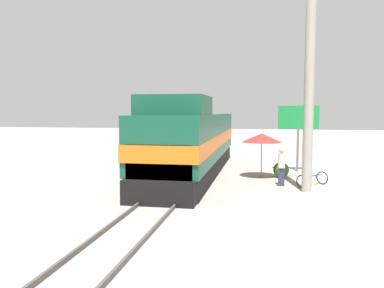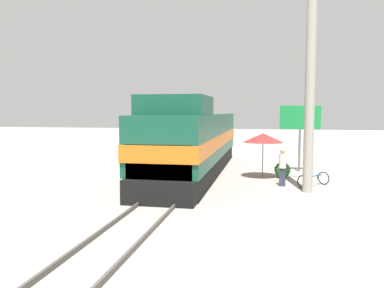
% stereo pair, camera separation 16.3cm
% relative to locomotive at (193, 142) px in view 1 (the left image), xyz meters
% --- Properties ---
extents(ground_plane, '(120.00, 120.00, 0.00)m').
position_rel_locomotive_xyz_m(ground_plane, '(0.00, -2.98, -1.87)').
color(ground_plane, gray).
extents(rail_near, '(0.08, 40.44, 0.15)m').
position_rel_locomotive_xyz_m(rail_near, '(-0.72, -2.98, -1.80)').
color(rail_near, '#4C4742').
rests_on(rail_near, ground_plane).
extents(rail_far, '(0.08, 40.44, 0.15)m').
position_rel_locomotive_xyz_m(rail_far, '(0.72, -2.98, -1.80)').
color(rail_far, '#4C4742').
rests_on(rail_far, ground_plane).
extents(locomotive, '(3.19, 16.48, 4.34)m').
position_rel_locomotive_xyz_m(locomotive, '(0.00, 0.00, 0.00)').
color(locomotive, black).
rests_on(locomotive, ground_plane).
extents(utility_pole, '(1.80, 0.44, 11.60)m').
position_rel_locomotive_xyz_m(utility_pole, '(5.95, -3.84, 3.98)').
color(utility_pole, '#9E998E').
rests_on(utility_pole, ground_plane).
extents(vendor_umbrella, '(2.17, 2.17, 2.45)m').
position_rel_locomotive_xyz_m(vendor_umbrella, '(3.93, -0.54, 0.33)').
color(vendor_umbrella, '#4C4C4C').
rests_on(vendor_umbrella, ground_plane).
extents(billboard_sign, '(2.39, 0.12, 3.98)m').
position_rel_locomotive_xyz_m(billboard_sign, '(6.09, 2.12, 1.16)').
color(billboard_sign, '#595959').
rests_on(billboard_sign, ground_plane).
extents(shrub_cluster, '(0.86, 0.86, 0.86)m').
position_rel_locomotive_xyz_m(shrub_cluster, '(5.00, -0.31, -1.44)').
color(shrub_cluster, '#236028').
rests_on(shrub_cluster, ground_plane).
extents(person_bystander, '(0.34, 0.34, 1.85)m').
position_rel_locomotive_xyz_m(person_bystander, '(4.89, -2.68, -0.86)').
color(person_bystander, '#2D3347').
rests_on(person_bystander, ground_plane).
extents(bicycle, '(1.62, 1.70, 0.65)m').
position_rel_locomotive_xyz_m(bicycle, '(6.38, -2.52, -1.54)').
color(bicycle, black).
rests_on(bicycle, ground_plane).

